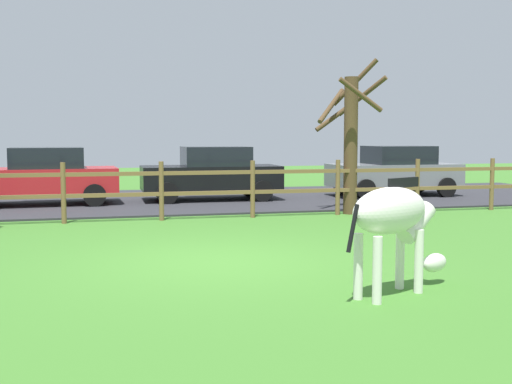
# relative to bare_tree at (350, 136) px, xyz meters

# --- Properties ---
(ground_plane) EXTENTS (60.00, 60.00, 0.00)m
(ground_plane) POSITION_rel_bare_tree_xyz_m (-4.31, -5.19, -1.92)
(ground_plane) COLOR #3D7528
(parking_asphalt) EXTENTS (28.00, 7.40, 0.05)m
(parking_asphalt) POSITION_rel_bare_tree_xyz_m (-4.31, 4.11, -1.90)
(parking_asphalt) COLOR #2D2D33
(parking_asphalt) RESTS_ON ground_plane
(paddock_fence) EXTENTS (21.43, 0.11, 1.34)m
(paddock_fence) POSITION_rel_bare_tree_xyz_m (-4.66, -0.19, -1.16)
(paddock_fence) COLOR brown
(paddock_fence) RESTS_ON ground_plane
(bare_tree) EXTENTS (1.81, 1.57, 3.85)m
(bare_tree) POSITION_rel_bare_tree_xyz_m (0.00, 0.00, 0.00)
(bare_tree) COLOR #513A23
(bare_tree) RESTS_ON ground_plane
(zebra) EXTENTS (1.78, 1.10, 1.41)m
(zebra) POSITION_rel_bare_tree_xyz_m (-2.63, -7.73, -1.00)
(zebra) COLOR white
(zebra) RESTS_ON ground_plane
(parked_car_red) EXTENTS (4.09, 2.06, 1.56)m
(parked_car_red) POSITION_rel_bare_tree_xyz_m (-7.49, 3.51, -1.08)
(parked_car_red) COLOR red
(parked_car_red) RESTS_ON parking_asphalt
(parked_car_black) EXTENTS (4.01, 1.90, 1.56)m
(parked_car_black) POSITION_rel_bare_tree_xyz_m (-2.79, 3.72, -1.08)
(parked_car_black) COLOR black
(parked_car_black) RESTS_ON parking_asphalt
(parked_car_grey) EXTENTS (4.04, 1.95, 1.56)m
(parked_car_grey) POSITION_rel_bare_tree_xyz_m (3.00, 3.61, -1.08)
(parked_car_grey) COLOR slate
(parked_car_grey) RESTS_ON parking_asphalt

